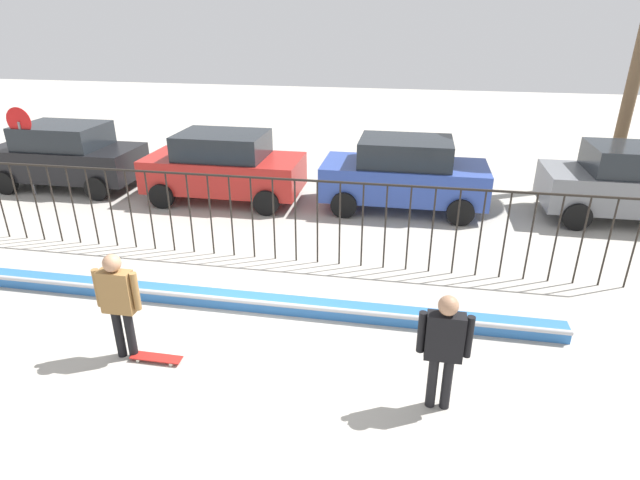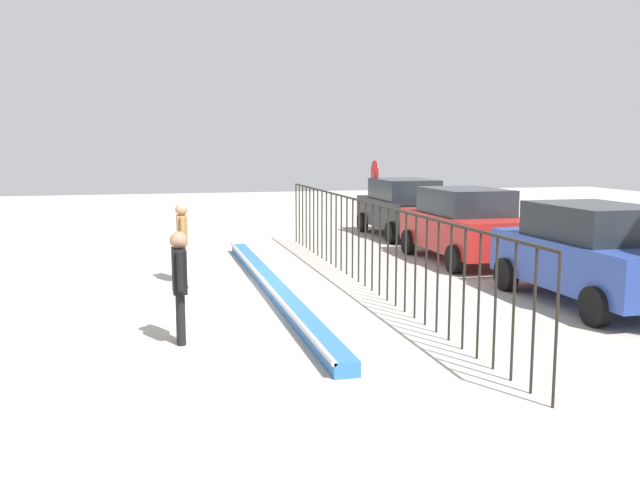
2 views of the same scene
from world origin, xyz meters
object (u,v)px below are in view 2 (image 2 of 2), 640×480
object	(u,v)px
parked_car_black	(404,207)
parked_car_blue	(592,253)
camera_operator	(179,277)
parked_car_red	(465,224)
stop_sign	(374,187)
skateboarder	(182,235)
skateboard	(183,284)

from	to	relation	value
parked_car_black	parked_car_blue	distance (m)	9.95
camera_operator	parked_car_red	bearing A→B (deg)	12.56
parked_car_black	parked_car_blue	world-z (taller)	same
parked_car_red	stop_sign	bearing A→B (deg)	-178.19
skateboarder	parked_car_black	xyz separation A→B (m)	(-6.01, 7.47, -0.08)
parked_car_red	parked_car_black	bearing A→B (deg)	173.40
skateboard	stop_sign	world-z (taller)	stop_sign
skateboarder	stop_sign	size ratio (longest dim) A/B	0.70
skateboard	camera_operator	xyz separation A→B (m)	(4.22, -0.23, 0.97)
parked_car_red	stop_sign	world-z (taller)	stop_sign
camera_operator	stop_sign	bearing A→B (deg)	33.87
skateboarder	parked_car_blue	xyz separation A→B (m)	(3.94, 7.41, -0.08)
parked_car_black	stop_sign	bearing A→B (deg)	-129.40
camera_operator	stop_sign	distance (m)	13.35
camera_operator	parked_car_blue	bearing A→B (deg)	-19.10
skateboarder	camera_operator	size ratio (longest dim) A/B	1.02
skateboard	parked_car_blue	world-z (taller)	parked_car_blue
skateboarder	skateboard	size ratio (longest dim) A/B	2.19
skateboard	parked_car_blue	xyz separation A→B (m)	(3.45, 7.45, 0.91)
parked_car_red	stop_sign	xyz separation A→B (m)	(-5.69, -0.54, 0.64)
parked_car_blue	stop_sign	world-z (taller)	stop_sign
parked_car_black	stop_sign	distance (m)	1.23
parked_car_red	parked_car_blue	bearing A→B (deg)	-1.24
parked_car_black	parked_car_red	distance (m)	5.02
camera_operator	parked_car_black	world-z (taller)	parked_car_black
parked_car_red	stop_sign	size ratio (longest dim) A/B	1.72
skateboard	parked_car_black	distance (m)	9.97
camera_operator	parked_car_red	distance (m)	9.40
skateboard	camera_operator	distance (m)	4.34
skateboard	stop_sign	xyz separation A→B (m)	(-7.18, 6.71, 1.56)
skateboarder	camera_operator	distance (m)	4.72
skateboarder	stop_sign	bearing A→B (deg)	131.35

